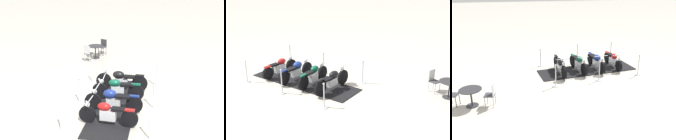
# 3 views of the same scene
# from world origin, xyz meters

# --- Properties ---
(ground_plane) EXTENTS (80.00, 80.00, 0.00)m
(ground_plane) POSITION_xyz_m (0.00, 0.00, 0.00)
(ground_plane) COLOR beige
(display_platform) EXTENTS (5.59, 2.41, 0.03)m
(display_platform) POSITION_xyz_m (0.00, 0.00, 0.02)
(display_platform) COLOR black
(display_platform) RESTS_ON ground_plane
(motorcycle_black) EXTENTS (0.65, 2.32, 1.02)m
(motorcycle_black) POSITION_xyz_m (1.58, 0.28, 0.51)
(motorcycle_black) COLOR black
(motorcycle_black) RESTS_ON display_platform
(motorcycle_forest) EXTENTS (0.69, 2.14, 0.98)m
(motorcycle_forest) POSITION_xyz_m (0.52, 0.11, 0.50)
(motorcycle_forest) COLOR black
(motorcycle_forest) RESTS_ON display_platform
(motorcycle_navy) EXTENTS (0.77, 2.25, 0.96)m
(motorcycle_navy) POSITION_xyz_m (-0.53, -0.04, 0.52)
(motorcycle_navy) COLOR black
(motorcycle_navy) RESTS_ON display_platform
(motorcycle_maroon) EXTENTS (0.69, 2.14, 0.90)m
(motorcycle_maroon) POSITION_xyz_m (-1.59, -0.21, 0.46)
(motorcycle_maroon) COLOR black
(motorcycle_maroon) RESTS_ON display_platform
(stanchion_right_mid) EXTENTS (0.36, 0.36, 1.10)m
(stanchion_right_mid) POSITION_xyz_m (-0.22, 1.48, 0.33)
(stanchion_right_mid) COLOR silver
(stanchion_right_mid) RESTS_ON ground_plane
(stanchion_right_rear) EXTENTS (0.35, 0.35, 1.12)m
(stanchion_right_rear) POSITION_xyz_m (-2.50, 1.14, 0.34)
(stanchion_right_rear) COLOR silver
(stanchion_right_rear) RESTS_ON ground_plane
(stanchion_left_front) EXTENTS (0.34, 0.34, 1.06)m
(stanchion_left_front) POSITION_xyz_m (2.50, -1.14, 0.33)
(stanchion_left_front) COLOR silver
(stanchion_left_front) RESTS_ON ground_plane
(stanchion_left_rear) EXTENTS (0.33, 0.33, 1.09)m
(stanchion_left_rear) POSITION_xyz_m (-2.05, -1.83, 0.35)
(stanchion_left_rear) COLOR silver
(stanchion_left_rear) RESTS_ON ground_plane
(stanchion_right_front) EXTENTS (0.35, 0.35, 1.13)m
(stanchion_right_front) POSITION_xyz_m (2.05, 1.83, 0.34)
(stanchion_right_front) COLOR silver
(stanchion_right_front) RESTS_ON ground_plane
(stanchion_left_mid) EXTENTS (0.30, 0.30, 1.15)m
(stanchion_left_mid) POSITION_xyz_m (0.22, -1.48, 0.40)
(stanchion_left_mid) COLOR silver
(stanchion_left_mid) RESTS_ON ground_plane
(cafe_table) EXTENTS (0.90, 0.90, 0.75)m
(cafe_table) POSITION_xyz_m (5.70, 3.11, 0.57)
(cafe_table) COLOR #2D2D33
(cafe_table) RESTS_ON ground_plane
(cafe_chair_near_table) EXTENTS (0.47, 0.47, 0.94)m
(cafe_chair_near_table) POSITION_xyz_m (6.50, 2.94, 0.55)
(cafe_chair_near_table) COLOR #2D2D33
(cafe_chair_near_table) RESTS_ON ground_plane
(cafe_chair_across_table) EXTENTS (0.46, 0.46, 0.99)m
(cafe_chair_across_table) POSITION_xyz_m (4.88, 3.25, 0.57)
(cafe_chair_across_table) COLOR #B7B7BC
(cafe_chair_across_table) RESTS_ON ground_plane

